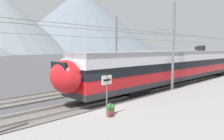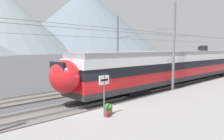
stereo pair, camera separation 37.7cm
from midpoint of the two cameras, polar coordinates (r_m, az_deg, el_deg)
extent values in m
plane|color=#424247|center=(14.57, -4.28, -10.82)|extent=(400.00, 400.00, 0.00)
cube|color=gray|center=(11.39, 12.01, -14.84)|extent=(120.00, 8.27, 0.33)
cube|color=#5B5651|center=(15.69, -7.79, -9.43)|extent=(120.00, 3.00, 0.12)
cube|color=gray|center=(15.09, -6.17, -9.46)|extent=(120.00, 0.07, 0.16)
cube|color=gray|center=(16.22, -9.30, -8.44)|extent=(120.00, 0.07, 0.16)
cube|color=#5B5651|center=(19.67, -16.09, -6.50)|extent=(120.00, 3.00, 0.12)
cube|color=gray|center=(19.02, -15.08, -6.46)|extent=(120.00, 0.07, 0.16)
cube|color=gray|center=(20.27, -17.05, -5.77)|extent=(120.00, 0.07, 0.16)
cube|color=#2D2D30|center=(27.36, 19.21, -1.38)|extent=(32.07, 2.90, 0.45)
cube|color=red|center=(27.29, 19.26, -0.03)|extent=(32.07, 2.90, 0.85)
cube|color=black|center=(27.23, 19.31, 1.65)|extent=(32.07, 2.94, 0.75)
cube|color=white|center=(27.20, 19.36, 3.12)|extent=(32.07, 2.90, 0.65)
cube|color=gray|center=(27.18, 19.40, 4.28)|extent=(31.77, 2.70, 0.45)
cube|color=black|center=(19.20, 5.48, -5.29)|extent=(2.80, 2.32, 0.42)
cube|color=black|center=(36.50, 26.31, -0.65)|extent=(2.80, 2.32, 0.42)
ellipsoid|color=red|center=(14.59, -11.76, -1.76)|extent=(1.80, 2.67, 2.25)
cube|color=black|center=(14.29, -13.49, -0.24)|extent=(0.16, 1.74, 1.19)
cube|color=black|center=(31.54, 23.41, 5.33)|extent=(0.90, 0.70, 0.70)
cube|color=#2D2D30|center=(39.29, 20.29, 0.63)|extent=(24.82, 2.87, 0.45)
cube|color=orange|center=(39.24, 20.32, 1.58)|extent=(24.82, 2.87, 0.85)
cube|color=black|center=(39.20, 20.36, 2.74)|extent=(24.82, 2.91, 0.75)
cube|color=silver|center=(39.17, 20.40, 3.77)|extent=(24.82, 2.87, 0.65)
cube|color=gray|center=(39.16, 20.43, 4.57)|extent=(24.52, 2.67, 0.45)
cube|color=black|center=(32.61, 14.33, -0.92)|extent=(2.80, 2.29, 0.42)
cube|color=black|center=(46.35, 24.45, 0.65)|extent=(2.80, 2.29, 0.42)
ellipsoid|color=orange|center=(28.13, 8.73, 1.82)|extent=(1.80, 2.64, 2.25)
cube|color=black|center=(27.71, 8.11, 2.65)|extent=(0.16, 1.72, 1.19)
cube|color=black|center=(42.54, 22.65, 5.32)|extent=(0.90, 0.70, 0.70)
cylinder|color=slate|center=(20.97, 16.53, 5.62)|extent=(0.24, 0.24, 8.40)
cube|color=slate|center=(21.53, 14.47, 10.47)|extent=(0.10, 2.17, 0.10)
cylinder|color=#473823|center=(22.02, 12.36, 9.75)|extent=(49.99, 0.02, 0.02)
cylinder|color=slate|center=(27.13, 1.88, 5.54)|extent=(0.24, 0.24, 8.14)
cube|color=slate|center=(26.52, 3.37, 8.70)|extent=(0.10, 2.18, 0.10)
cylinder|color=#473823|center=(25.87, 4.91, 8.21)|extent=(49.99, 0.02, 0.02)
cylinder|color=#59595B|center=(12.04, -1.19, -6.97)|extent=(0.08, 0.08, 2.33)
cube|color=silver|center=(11.88, -1.20, -2.65)|extent=(0.70, 0.06, 0.50)
cube|color=black|center=(11.85, -1.08, -2.66)|extent=(0.52, 0.01, 0.10)
cube|color=maroon|center=(12.29, -0.04, -11.76)|extent=(0.32, 0.18, 0.24)
torus|color=maroon|center=(12.24, -0.04, -11.01)|extent=(0.16, 0.02, 0.16)
cylinder|color=brown|center=(12.74, -0.05, -11.02)|extent=(0.41, 0.41, 0.28)
sphere|color=#33752D|center=(12.67, -0.05, -9.79)|extent=(0.47, 0.47, 0.47)
sphere|color=#DB5193|center=(12.64, -0.05, -9.34)|extent=(0.26, 0.26, 0.26)
cone|color=slate|center=(279.12, -6.91, 12.81)|extent=(184.45, 184.45, 78.16)
camera|label=1|loc=(0.19, -89.44, 0.06)|focal=34.54mm
camera|label=2|loc=(0.19, 90.56, -0.06)|focal=34.54mm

